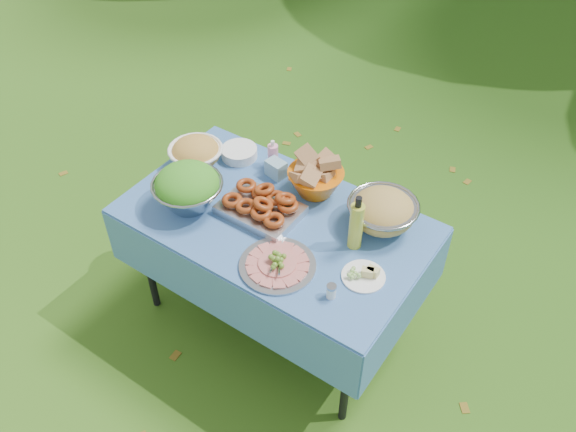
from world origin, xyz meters
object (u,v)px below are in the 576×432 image
object	(u,v)px
picnic_table	(276,271)
charcuterie_platter	(277,260)
plate_stack	(239,153)
pasta_bowl_steel	(383,210)
salad_bowl	(188,188)
bread_bowl	(316,177)
oil_bottle	(356,222)

from	to	relation	value
picnic_table	charcuterie_platter	bearing A→B (deg)	-52.38
charcuterie_platter	picnic_table	bearing A→B (deg)	127.62
plate_stack	pasta_bowl_steel	world-z (taller)	pasta_bowl_steel
charcuterie_platter	salad_bowl	bearing A→B (deg)	171.70
bread_bowl	charcuterie_platter	xyz separation A→B (m)	(0.14, -0.52, -0.05)
salad_bowl	picnic_table	bearing A→B (deg)	21.52
plate_stack	oil_bottle	bearing A→B (deg)	-14.87
bread_bowl	charcuterie_platter	distance (m)	0.54
picnic_table	salad_bowl	world-z (taller)	salad_bowl
picnic_table	plate_stack	distance (m)	0.66
salad_bowl	charcuterie_platter	world-z (taller)	salad_bowl
bread_bowl	plate_stack	bearing A→B (deg)	179.32
bread_bowl	charcuterie_platter	size ratio (longest dim) A/B	0.82
pasta_bowl_steel	charcuterie_platter	size ratio (longest dim) A/B	0.96
plate_stack	pasta_bowl_steel	size ratio (longest dim) A/B	0.58
plate_stack	pasta_bowl_steel	distance (m)	0.88
plate_stack	bread_bowl	size ratio (longest dim) A/B	0.68
salad_bowl	plate_stack	distance (m)	0.45
bread_bowl	oil_bottle	world-z (taller)	oil_bottle
bread_bowl	pasta_bowl_steel	world-z (taller)	bread_bowl
oil_bottle	bread_bowl	bearing A→B (deg)	148.32
salad_bowl	bread_bowl	xyz separation A→B (m)	(0.45, 0.44, -0.02)
oil_bottle	pasta_bowl_steel	bearing A→B (deg)	79.45
plate_stack	charcuterie_platter	bearing A→B (deg)	-40.22
picnic_table	salad_bowl	bearing A→B (deg)	-158.48
salad_bowl	bread_bowl	distance (m)	0.63
plate_stack	pasta_bowl_steel	bearing A→B (deg)	-1.98
picnic_table	salad_bowl	xyz separation A→B (m)	(-0.40, -0.16, 0.49)
picnic_table	plate_stack	world-z (taller)	plate_stack
picnic_table	charcuterie_platter	distance (m)	0.52
pasta_bowl_steel	oil_bottle	distance (m)	0.20
salad_bowl	pasta_bowl_steel	world-z (taller)	salad_bowl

